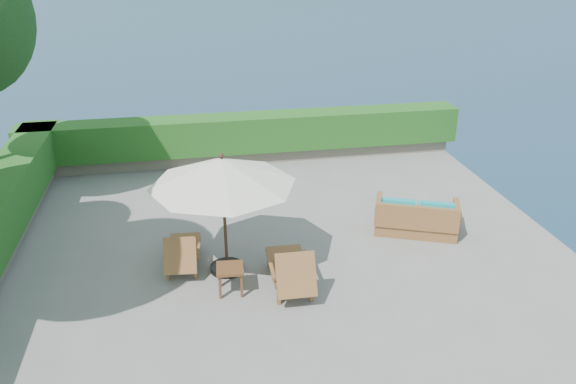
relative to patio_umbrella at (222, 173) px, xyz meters
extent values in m
plane|color=gray|center=(1.09, 0.23, -2.05)|extent=(12.00, 12.00, 0.00)
cube|color=#4F473F|center=(1.09, 0.23, -3.60)|extent=(12.00, 12.00, 3.00)
plane|color=#162645|center=(1.09, 0.23, -5.05)|extent=(600.00, 600.00, 0.00)
cube|color=#72695B|center=(1.09, 5.83, -1.87)|extent=(12.00, 0.60, 0.36)
cube|color=#244C15|center=(1.09, 5.83, -1.20)|extent=(12.40, 0.90, 1.00)
cylinder|color=black|center=(0.00, 0.00, -2.00)|extent=(0.68, 0.68, 0.10)
cylinder|color=#3A2015|center=(0.00, 0.00, -0.88)|extent=(0.06, 0.06, 2.34)
cone|color=beige|center=(0.00, 0.00, 0.03)|extent=(2.81, 2.81, 0.51)
sphere|color=#3A2015|center=(0.00, 0.00, 0.33)|extent=(0.09, 0.09, 0.08)
cube|color=brown|center=(-1.13, -0.13, -1.93)|extent=(0.06, 0.06, 0.24)
cube|color=brown|center=(-0.61, -0.17, -1.93)|extent=(0.06, 0.06, 0.24)
cube|color=brown|center=(-1.03, 0.98, -1.93)|extent=(0.06, 0.06, 0.24)
cube|color=brown|center=(-0.52, 0.93, -1.93)|extent=(0.06, 0.06, 0.24)
cube|color=brown|center=(-0.81, 0.49, -1.78)|extent=(0.71, 1.25, 0.08)
cube|color=brown|center=(-0.87, -0.20, -1.52)|extent=(0.64, 0.44, 0.65)
cube|color=brown|center=(-1.14, 0.34, -1.64)|extent=(0.12, 0.79, 0.05)
cube|color=brown|center=(-0.52, 0.28, -1.64)|extent=(0.12, 0.79, 0.05)
cube|color=brown|center=(0.80, -1.29, -1.92)|extent=(0.06, 0.06, 0.27)
cube|color=brown|center=(1.39, -1.30, -1.92)|extent=(0.06, 0.06, 0.27)
cube|color=brown|center=(0.82, -0.02, -1.92)|extent=(0.06, 0.06, 0.27)
cube|color=brown|center=(1.41, -0.03, -1.92)|extent=(0.06, 0.06, 0.27)
cube|color=brown|center=(1.11, -0.55, -1.74)|extent=(0.72, 1.38, 0.09)
cube|color=brown|center=(1.10, -1.34, -1.44)|extent=(0.70, 0.46, 0.74)
cube|color=brown|center=(0.75, -0.76, -1.58)|extent=(0.08, 0.90, 0.05)
cube|color=brown|center=(1.46, -0.77, -1.58)|extent=(0.08, 0.90, 0.05)
cube|color=brown|center=(-0.20, -0.92, -1.82)|extent=(0.05, 0.05, 0.47)
cube|color=brown|center=(0.18, -0.95, -1.82)|extent=(0.05, 0.05, 0.47)
cube|color=brown|center=(-0.17, -0.54, -1.82)|extent=(0.05, 0.05, 0.47)
cube|color=brown|center=(0.21, -0.57, -1.82)|extent=(0.05, 0.05, 0.47)
cube|color=brown|center=(0.01, -0.74, -1.56)|extent=(0.52, 0.52, 0.05)
cube|color=brown|center=(4.21, 0.85, -1.86)|extent=(1.94, 1.46, 0.39)
cube|color=brown|center=(4.06, 0.47, -1.52)|extent=(1.67, 0.77, 0.53)
cube|color=brown|center=(3.44, 1.16, -1.57)|extent=(0.43, 0.85, 0.44)
cube|color=brown|center=(4.98, 0.54, -1.57)|extent=(0.43, 0.85, 0.44)
cube|color=teal|center=(3.85, 1.05, -1.58)|extent=(0.96, 0.93, 0.17)
cube|color=teal|center=(4.61, 0.74, -1.58)|extent=(0.96, 0.93, 0.17)
cube|color=teal|center=(3.72, 0.71, -1.36)|extent=(0.68, 0.38, 0.35)
cube|color=teal|center=(4.47, 0.41, -1.36)|extent=(0.68, 0.38, 0.35)
camera|label=1|loc=(-0.53, -9.39, 3.84)|focal=35.00mm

